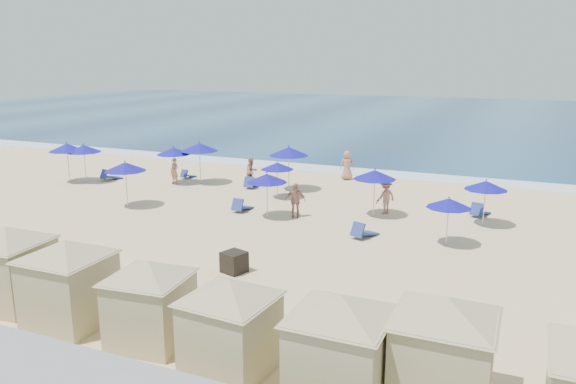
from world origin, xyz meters
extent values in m
plane|color=beige|center=(0.00, 0.00, 0.00)|extent=(160.00, 160.00, 0.00)
cube|color=navy|center=(0.00, 55.00, 0.03)|extent=(160.00, 80.00, 0.06)
cube|color=white|center=(0.00, 15.50, 0.04)|extent=(160.00, 2.50, 0.08)
cube|color=black|center=(2.02, -3.99, 0.38)|extent=(0.96, 0.96, 0.77)
cube|color=tan|center=(-2.99, -9.23, 1.03)|extent=(2.24, 2.24, 2.07)
cube|color=tan|center=(-2.99, -9.23, 2.07)|extent=(2.35, 2.35, 0.08)
pyramid|color=tan|center=(-2.99, -9.23, 2.58)|extent=(4.51, 4.51, 0.52)
cube|color=tan|center=(-0.35, -9.47, 1.03)|extent=(2.10, 2.10, 2.06)
cube|color=tan|center=(-0.35, -9.47, 2.06)|extent=(2.21, 2.21, 0.08)
pyramid|color=tan|center=(-0.35, -9.47, 2.58)|extent=(4.52, 4.52, 0.52)
cube|color=tan|center=(2.49, -9.45, 0.95)|extent=(2.08, 2.08, 1.89)
cube|color=tan|center=(2.49, -9.45, 1.89)|extent=(2.18, 2.18, 0.08)
pyramid|color=tan|center=(2.49, -9.45, 2.37)|extent=(4.13, 4.13, 0.47)
cube|color=tan|center=(5.20, -9.84, 0.97)|extent=(2.07, 2.07, 1.93)
cube|color=tan|center=(5.20, -9.84, 1.93)|extent=(2.17, 2.17, 0.08)
pyramid|color=tan|center=(5.20, -9.84, 2.42)|extent=(4.23, 4.23, 0.48)
cube|color=tan|center=(8.02, -9.88, 1.02)|extent=(2.04, 2.04, 2.04)
cube|color=tan|center=(8.02, -9.88, 2.04)|extent=(2.15, 2.15, 0.08)
pyramid|color=tan|center=(8.02, -9.88, 2.55)|extent=(4.47, 4.47, 0.51)
cube|color=tan|center=(10.16, -9.13, 1.04)|extent=(2.09, 2.09, 2.07)
cube|color=tan|center=(10.16, -9.13, 2.07)|extent=(2.19, 2.19, 0.08)
pyramid|color=tan|center=(10.16, -9.13, 2.59)|extent=(4.54, 4.54, 0.52)
cylinder|color=#A5A8AD|center=(-14.94, 5.27, 1.01)|extent=(0.05, 0.05, 2.02)
cone|color=#120D95|center=(-14.94, 5.27, 2.20)|extent=(2.23, 2.23, 0.48)
sphere|color=#120D95|center=(-14.94, 5.27, 2.50)|extent=(0.09, 0.09, 0.09)
cylinder|color=#A5A8AD|center=(-13.98, 5.68, 0.97)|extent=(0.05, 0.05, 1.95)
cone|color=#120D95|center=(-13.98, 5.68, 2.13)|extent=(2.16, 2.16, 0.46)
sphere|color=#120D95|center=(-13.98, 5.68, 2.41)|extent=(0.08, 0.08, 0.08)
cylinder|color=#A5A8AD|center=(-8.60, 7.54, 0.94)|extent=(0.05, 0.05, 1.89)
cone|color=#120D95|center=(-8.60, 7.54, 2.06)|extent=(2.08, 2.08, 0.45)
sphere|color=#120D95|center=(-8.60, 7.54, 2.33)|extent=(0.08, 0.08, 0.08)
cylinder|color=#A5A8AD|center=(-7.63, 1.89, 0.98)|extent=(0.05, 0.05, 1.96)
cone|color=#120D95|center=(-7.63, 1.89, 2.14)|extent=(2.16, 2.16, 0.46)
sphere|color=#120D95|center=(-7.63, 1.89, 2.42)|extent=(0.08, 0.08, 0.08)
cylinder|color=#A5A8AD|center=(-7.17, 8.24, 1.05)|extent=(0.06, 0.06, 2.10)
cone|color=#120D95|center=(-7.17, 8.24, 2.29)|extent=(2.32, 2.32, 0.50)
sphere|color=#120D95|center=(-7.17, 8.24, 2.59)|extent=(0.09, 0.09, 0.09)
cylinder|color=#A5A8AD|center=(-1.21, 6.72, 0.84)|extent=(0.04, 0.04, 1.68)
cone|color=#120D95|center=(-1.21, 6.72, 1.83)|extent=(1.85, 1.85, 0.40)
sphere|color=#120D95|center=(-1.21, 6.72, 2.07)|extent=(0.07, 0.07, 0.07)
cylinder|color=#A5A8AD|center=(-0.01, 2.97, 0.91)|extent=(0.05, 0.05, 1.81)
cone|color=#120D95|center=(-0.01, 2.97, 1.98)|extent=(2.00, 2.00, 0.43)
sphere|color=#120D95|center=(-0.01, 2.97, 2.24)|extent=(0.08, 0.08, 0.08)
cylinder|color=#A5A8AD|center=(-1.39, 8.75, 1.06)|extent=(0.06, 0.06, 2.13)
cone|color=#120D95|center=(-1.39, 8.75, 2.33)|extent=(2.35, 2.35, 0.50)
sphere|color=#120D95|center=(-1.39, 8.75, 2.63)|extent=(0.09, 0.09, 0.09)
cylinder|color=#A5A8AD|center=(4.67, 5.31, 0.96)|extent=(0.05, 0.05, 1.92)
cone|color=#120D95|center=(4.67, 5.31, 2.10)|extent=(2.12, 2.12, 0.45)
sphere|color=#120D95|center=(4.67, 5.31, 2.38)|extent=(0.08, 0.08, 0.08)
cylinder|color=#A5A8AD|center=(9.76, 5.77, 0.88)|extent=(0.05, 0.05, 1.77)
cone|color=#120D95|center=(9.76, 5.77, 1.93)|extent=(1.96, 1.96, 0.42)
sphere|color=#120D95|center=(9.76, 5.77, 2.19)|extent=(0.07, 0.07, 0.07)
cylinder|color=#A5A8AD|center=(8.63, 2.18, 0.84)|extent=(0.04, 0.04, 1.67)
cone|color=#120D95|center=(8.63, 2.18, 1.83)|extent=(1.85, 1.85, 0.40)
sphere|color=#120D95|center=(8.63, 2.18, 2.07)|extent=(0.07, 0.07, 0.07)
cube|color=navy|center=(-12.98, 6.90, 0.17)|extent=(1.01, 1.42, 0.36)
cube|color=navy|center=(-13.17, 6.39, 0.44)|extent=(0.69, 0.54, 0.63)
cube|color=navy|center=(-8.80, 9.39, 0.14)|extent=(0.63, 1.12, 0.29)
cube|color=navy|center=(-8.86, 8.95, 0.36)|extent=(0.53, 0.35, 0.52)
cube|color=navy|center=(-3.73, 8.60, 0.17)|extent=(0.71, 1.34, 0.36)
cube|color=navy|center=(-3.68, 8.06, 0.43)|extent=(0.64, 0.40, 0.63)
cube|color=navy|center=(-1.72, 3.66, 0.17)|extent=(0.66, 1.30, 0.35)
cube|color=navy|center=(-1.75, 3.13, 0.43)|extent=(0.62, 0.38, 0.62)
cube|color=navy|center=(5.22, 1.97, 0.17)|extent=(1.04, 1.43, 0.36)
cube|color=navy|center=(5.02, 1.47, 0.44)|extent=(0.70, 0.55, 0.63)
cube|color=navy|center=(9.50, 7.58, 0.17)|extent=(0.94, 1.41, 0.35)
cube|color=navy|center=(9.34, 7.07, 0.43)|extent=(0.68, 0.51, 0.62)
imported|color=#A46E5B|center=(-8.58, 7.53, 0.80)|extent=(0.63, 0.47, 1.60)
imported|color=#A46E5B|center=(-3.99, 9.00, 0.86)|extent=(0.94, 1.03, 1.72)
imported|color=#A46E5B|center=(1.20, 3.59, 0.85)|extent=(1.08, 0.82, 1.71)
imported|color=#A46E5B|center=(5.05, 6.08, 0.86)|extent=(1.17, 1.28, 1.73)
imported|color=#A46E5B|center=(0.81, 13.00, 0.94)|extent=(1.06, 0.87, 1.88)
camera|label=1|loc=(11.54, -20.78, 7.57)|focal=35.00mm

